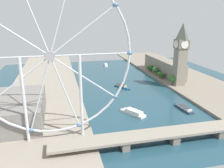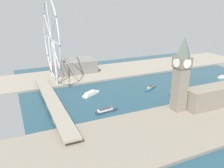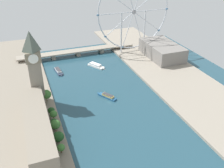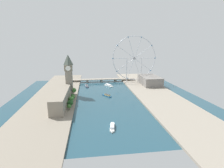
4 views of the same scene
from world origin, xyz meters
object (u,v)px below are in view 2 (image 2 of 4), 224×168
tour_boat_1 (91,94)px  riverside_hall (73,66)px  ferris_wheel (51,40)px  river_bridge (52,101)px  tour_boat_3 (106,110)px  tour_boat_0 (224,77)px  parliament_block (224,94)px  clock_tower (181,74)px  tour_boat_2 (150,87)px

tour_boat_1 → riverside_hall: bearing=55.6°
ferris_wheel → tour_boat_1: size_ratio=4.15×
ferris_wheel → river_bridge: 111.62m
tour_boat_3 → tour_boat_1: bearing=82.6°
ferris_wheel → riverside_hall: size_ratio=1.64×
riverside_hall → tour_boat_0: riverside_hall is taller
parliament_block → tour_boat_0: size_ratio=4.00×
riverside_hall → river_bridge: 138.70m
clock_tower → riverside_hall: clock_tower is taller
tour_boat_1 → tour_boat_0: bearing=-36.6°
clock_tower → tour_boat_2: clock_tower is taller
riverside_hall → tour_boat_3: 166.67m
tour_boat_2 → tour_boat_3: size_ratio=0.88×
ferris_wheel → tour_boat_1: 106.51m
clock_tower → tour_boat_0: size_ratio=3.00×
river_bridge → tour_boat_3: size_ratio=6.33×
clock_tower → tour_boat_3: (34.86, 75.88, -44.97)m
clock_tower → tour_boat_2: bearing=-10.4°
parliament_block → river_bridge: (84.69, 194.58, -8.55)m
riverside_hall → tour_boat_1: riverside_hall is taller
river_bridge → tour_boat_3: 68.71m
parliament_block → ferris_wheel: ferris_wheel is taller
riverside_hall → tour_boat_2: bearing=-145.9°
ferris_wheel → river_bridge: (-90.84, 21.02, -61.36)m
parliament_block → tour_boat_3: size_ratio=3.68×
tour_boat_0 → tour_boat_1: bearing=-176.0°
river_bridge → tour_boat_3: bearing=-127.7°
river_bridge → tour_boat_1: 57.69m
tour_boat_2 → clock_tower: bearing=48.1°
river_bridge → riverside_hall: bearing=-26.3°
clock_tower → tour_boat_1: (91.45, 74.51, -44.80)m
clock_tower → parliament_block: size_ratio=0.75×
river_bridge → tour_boat_2: 144.54m
tour_boat_1 → tour_boat_2: size_ratio=1.13×
parliament_block → riverside_hall: size_ratio=1.46×
clock_tower → riverside_hall: size_ratio=1.10×
parliament_block → riverside_hall: parliament_block is taller
river_bridge → tour_boat_3: river_bridge is taller
ferris_wheel → parliament_block: bearing=-135.3°
riverside_hall → tour_boat_1: 110.28m
clock_tower → tour_boat_3: clock_tower is taller
river_bridge → tour_boat_2: (1.26, -144.46, -4.74)m
river_bridge → tour_boat_0: (-6.36, -288.54, -4.84)m
parliament_block → tour_boat_0: bearing=-50.2°
parliament_block → tour_boat_2: parliament_block is taller
tour_boat_3 → ferris_wheel: bearing=98.0°
clock_tower → tour_boat_0: bearing=-66.0°
clock_tower → ferris_wheel: ferris_wheel is taller
tour_boat_2 → tour_boat_3: bearing=-5.9°
riverside_hall → tour_boat_3: bearing=177.5°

